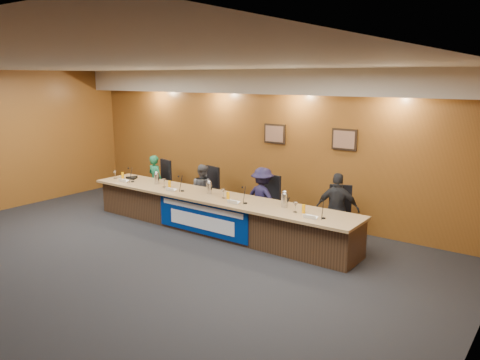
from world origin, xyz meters
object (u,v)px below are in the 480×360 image
object	(u,v)px
panelist_c	(262,198)
banner	(202,218)
panelist_d	(337,209)
office_chair_c	(265,205)
dais_body	(215,214)
carafe_mid	(209,188)
office_chair_d	(339,219)
speakerphone	(132,178)
carafe_left	(157,179)
office_chair_a	(159,185)
panelist_b	(203,190)
office_chair_b	(206,194)
carafe_right	(285,200)
panelist_a	(156,180)

from	to	relation	value
panelist_c	banner	bearing A→B (deg)	65.31
panelist_d	office_chair_c	world-z (taller)	panelist_d
dais_body	panelist_c	bearing A→B (deg)	46.84
panelist_c	carafe_mid	world-z (taller)	panelist_c
dais_body	office_chair_d	bearing A→B (deg)	19.35
panelist_d	speakerphone	xyz separation A→B (m)	(-4.80, -0.65, 0.10)
office_chair_c	carafe_left	bearing A→B (deg)	-151.24
office_chair_a	office_chair_c	distance (m)	3.09
dais_body	panelist_b	size ratio (longest dim) A/B	5.15
dais_body	panelist_c	distance (m)	1.01
banner	carafe_left	bearing A→B (deg)	165.27
office_chair_b	carafe_mid	xyz separation A→B (m)	(0.77, -0.78, 0.38)
office_chair_c	speakerphone	xyz separation A→B (m)	(-3.16, -0.75, 0.30)
banner	carafe_mid	world-z (taller)	carafe_mid
panelist_d	carafe_mid	size ratio (longest dim) A/B	6.12
panelist_c	office_chair_d	size ratio (longest dim) A/B	2.65
office_chair_d	office_chair_c	bearing A→B (deg)	157.56
panelist_b	office_chair_d	bearing A→B (deg)	178.63
panelist_d	office_chair_d	world-z (taller)	panelist_d
panelist_b	office_chair_b	distance (m)	0.14
office_chair_b	office_chair_c	bearing A→B (deg)	11.24
carafe_right	panelist_c	bearing A→B (deg)	144.02
panelist_a	panelist_d	xyz separation A→B (m)	(4.73, 0.00, 0.07)
office_chair_c	office_chair_d	size ratio (longest dim) A/B	1.00
panelist_c	carafe_mid	bearing A→B (deg)	45.41
dais_body	speakerphone	world-z (taller)	speakerphone
office_chair_b	carafe_mid	bearing A→B (deg)	-34.29
office_chair_a	speakerphone	distance (m)	0.81
carafe_left	speakerphone	size ratio (longest dim) A/B	0.70
carafe_right	speakerphone	distance (m)	4.07
office_chair_b	carafe_right	size ratio (longest dim) A/B	1.89
carafe_mid	speakerphone	distance (m)	2.33
panelist_b	office_chair_c	bearing A→B (deg)	-179.57
panelist_a	panelist_d	size ratio (longest dim) A/B	0.90
office_chair_a	carafe_left	xyz separation A→B (m)	(0.77, -0.79, 0.38)
panelist_a	dais_body	bearing A→B (deg)	170.88
carafe_mid	panelist_c	bearing A→B (deg)	39.49
dais_body	office_chair_d	distance (m)	2.45
office_chair_d	carafe_mid	world-z (taller)	carafe_mid
dais_body	banner	distance (m)	0.42
dais_body	banner	size ratio (longest dim) A/B	2.73
office_chair_d	panelist_a	bearing A→B (deg)	158.77
speakerphone	panelist_a	bearing A→B (deg)	83.91
banner	office_chair_c	bearing A→B (deg)	61.49
office_chair_d	carafe_left	world-z (taller)	carafe_left
office_chair_a	office_chair_d	xyz separation A→B (m)	(4.73, 0.00, 0.00)
panelist_b	office_chair_c	xyz separation A→B (m)	(1.60, 0.10, -0.10)
panelist_d	office_chair_b	xyz separation A→B (m)	(-3.24, 0.10, -0.20)
office_chair_b	office_chair_d	bearing A→B (deg)	11.24
speakerphone	carafe_left	bearing A→B (deg)	-2.51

